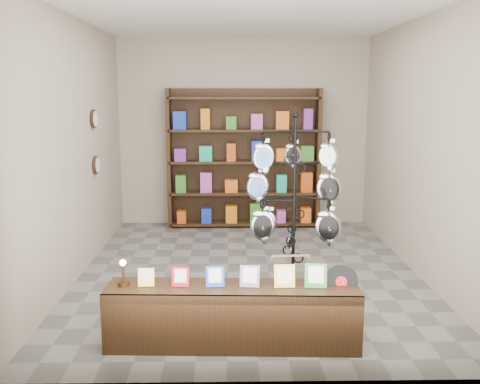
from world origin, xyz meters
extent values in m
plane|color=slate|center=(0.00, 0.00, 0.00)|extent=(5.00, 5.00, 0.00)
plane|color=#AB9C8A|center=(0.00, 2.50, 1.50)|extent=(4.00, 0.00, 4.00)
plane|color=#AB9C8A|center=(0.00, -2.50, 1.50)|extent=(4.00, 0.00, 4.00)
plane|color=#AB9C8A|center=(-2.00, 0.00, 1.50)|extent=(0.00, 5.00, 5.00)
plane|color=#AB9C8A|center=(2.00, 0.00, 1.50)|extent=(0.00, 5.00, 5.00)
plane|color=white|center=(0.00, 0.00, 3.00)|extent=(5.00, 5.00, 0.00)
cylinder|color=black|center=(0.41, -1.04, 0.01)|extent=(0.41, 0.41, 0.03)
cylinder|color=black|center=(0.41, -1.04, 0.95)|extent=(0.03, 0.03, 1.90)
sphere|color=black|center=(0.41, -1.04, 1.92)|extent=(0.06, 0.06, 0.06)
ellipsoid|color=silver|center=(0.42, -0.84, 0.60)|extent=(0.10, 0.04, 0.20)
cube|color=tan|center=(0.35, -1.31, 0.61)|extent=(0.36, 0.03, 0.04)
cube|color=black|center=(-0.20, -1.89, 0.26)|extent=(2.15, 0.52, 0.52)
cube|color=gold|center=(-0.93, -1.87, 0.60)|extent=(0.14, 0.06, 0.16)
cube|color=red|center=(-0.64, -1.88, 0.61)|extent=(0.15, 0.06, 0.16)
cube|color=#263FA5|center=(-0.35, -1.89, 0.61)|extent=(0.16, 0.06, 0.17)
cube|color=#E54C33|center=(-0.06, -1.90, 0.62)|extent=(0.17, 0.06, 0.18)
cube|color=gold|center=(0.23, -1.91, 0.62)|extent=(0.18, 0.06, 0.19)
cube|color=#337233|center=(0.49, -1.92, 0.63)|extent=(0.19, 0.07, 0.20)
cylinder|color=black|center=(0.72, -1.88, 0.55)|extent=(0.29, 0.08, 0.29)
cylinder|color=red|center=(0.72, -1.89, 0.55)|extent=(0.10, 0.03, 0.10)
cylinder|color=#422B13|center=(-1.12, -1.86, 0.54)|extent=(0.10, 0.10, 0.04)
cylinder|color=#422B13|center=(-1.12, -1.86, 0.63)|extent=(0.02, 0.02, 0.14)
sphere|color=#FFBF59|center=(-1.12, -1.86, 0.73)|extent=(0.05, 0.05, 0.05)
cube|color=black|center=(0.00, 2.44, 1.10)|extent=(2.40, 0.04, 2.20)
cube|color=black|center=(-1.18, 2.28, 1.10)|extent=(0.06, 0.36, 2.20)
cube|color=black|center=(1.18, 2.28, 1.10)|extent=(0.06, 0.36, 2.20)
cube|color=black|center=(0.00, 2.28, 0.05)|extent=(2.36, 0.36, 0.04)
cube|color=black|center=(0.00, 2.28, 0.55)|extent=(2.36, 0.36, 0.03)
cube|color=black|center=(0.00, 2.28, 1.05)|extent=(2.36, 0.36, 0.04)
cube|color=black|center=(0.00, 2.28, 1.55)|extent=(2.36, 0.36, 0.04)
cube|color=black|center=(0.00, 2.28, 2.05)|extent=(2.36, 0.36, 0.04)
cylinder|color=black|center=(-1.97, 0.80, 1.80)|extent=(0.03, 0.24, 0.24)
cylinder|color=black|center=(-1.97, 0.80, 1.20)|extent=(0.03, 0.24, 0.24)
camera|label=1|loc=(-0.22, -6.17, 2.13)|focal=40.00mm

